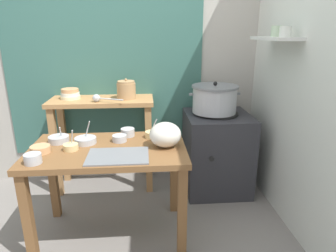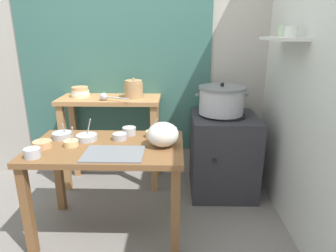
{
  "view_description": "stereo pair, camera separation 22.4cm",
  "coord_description": "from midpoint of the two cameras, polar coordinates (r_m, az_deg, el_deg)",
  "views": [
    {
      "loc": [
        0.23,
        -1.92,
        1.5
      ],
      "look_at": [
        0.4,
        0.2,
        0.82
      ],
      "focal_mm": 31.65,
      "sensor_mm": 36.0,
      "label": 1
    },
    {
      "loc": [
        0.45,
        -1.93,
        1.5
      ],
      "look_at": [
        0.4,
        0.2,
        0.82
      ],
      "focal_mm": 31.65,
      "sensor_mm": 36.0,
      "label": 2
    }
  ],
  "objects": [
    {
      "name": "prep_bowl_3",
      "position": [
        2.07,
        -27.49,
        -5.61
      ],
      "size": [
        0.11,
        0.11,
        0.06
      ],
      "color": "#B7BABF",
      "rests_on": "prep_table"
    },
    {
      "name": "prep_bowl_0",
      "position": [
        2.23,
        -26.02,
        -3.99
      ],
      "size": [
        0.13,
        0.13,
        0.05
      ],
      "color": "tan",
      "rests_on": "prep_table"
    },
    {
      "name": "prep_table",
      "position": [
        2.2,
        -14.23,
        -6.75
      ],
      "size": [
        1.1,
        0.66,
        0.72
      ],
      "color": "brown",
      "rests_on": "ground"
    },
    {
      "name": "prep_bowl_8",
      "position": [
        2.37,
        -22.87,
        -2.34
      ],
      "size": [
        0.15,
        0.15,
        0.13
      ],
      "color": "#B7BABF",
      "rests_on": "prep_table"
    },
    {
      "name": "wall_right",
      "position": [
        2.38,
        22.31,
        11.61
      ],
      "size": [
        0.3,
        3.2,
        2.6
      ],
      "color": "silver",
      "rests_on": "ground"
    },
    {
      "name": "prep_bowl_7",
      "position": [
        2.25,
        -12.15,
        -2.32
      ],
      "size": [
        0.11,
        0.11,
        0.05
      ],
      "color": "#B7BABF",
      "rests_on": "prep_table"
    },
    {
      "name": "serving_tray",
      "position": [
        1.99,
        -12.83,
        -5.73
      ],
      "size": [
        0.4,
        0.28,
        0.01
      ],
      "primitive_type": "cube",
      "color": "slate",
      "rests_on": "prep_table"
    },
    {
      "name": "ground_plane",
      "position": [
        2.47,
        -12.31,
        -20.28
      ],
      "size": [
        9.0,
        9.0,
        0.0
      ],
      "primitive_type": "plane",
      "color": "gray"
    },
    {
      "name": "wall_back",
      "position": [
        3.04,
        -9.71,
        13.77
      ],
      "size": [
        4.4,
        0.12,
        2.6
      ],
      "color": "#B2ADA3",
      "rests_on": "ground"
    },
    {
      "name": "steamer_pot",
      "position": [
        2.76,
        6.68,
        5.2
      ],
      "size": [
        0.48,
        0.43,
        0.29
      ],
      "color": "#B7BABF",
      "rests_on": "stove_block"
    },
    {
      "name": "stove_block",
      "position": [
        2.91,
        7.16,
        -5.0
      ],
      "size": [
        0.6,
        0.61,
        0.78
      ],
      "color": "#2D2D33",
      "rests_on": "ground"
    },
    {
      "name": "prep_bowl_2",
      "position": [
        2.28,
        -18.35,
        -2.63
      ],
      "size": [
        0.16,
        0.16,
        0.17
      ],
      "color": "#B7BABF",
      "rests_on": "prep_table"
    },
    {
      "name": "clay_pot",
      "position": [
        2.82,
        -10.31,
        6.83
      ],
      "size": [
        0.17,
        0.17,
        0.19
      ],
      "color": "tan",
      "rests_on": "back_shelf_table"
    },
    {
      "name": "prep_bowl_6",
      "position": [
        2.34,
        -2.63,
        -1.01
      ],
      "size": [
        0.11,
        0.11,
        0.06
      ],
      "color": "#B7BABF",
      "rests_on": "prep_table"
    },
    {
      "name": "prep_bowl_5",
      "position": [
        2.35,
        -10.48,
        -1.18
      ],
      "size": [
        0.11,
        0.11,
        0.06
      ],
      "color": "#B7BABF",
      "rests_on": "prep_table"
    },
    {
      "name": "bowl_stack_enamel",
      "position": [
        2.95,
        -20.41,
        5.78
      ],
      "size": [
        0.18,
        0.18,
        0.1
      ],
      "color": "beige",
      "rests_on": "back_shelf_table"
    },
    {
      "name": "plastic_bag",
      "position": [
        2.09,
        -3.59,
        -1.71
      ],
      "size": [
        0.22,
        0.22,
        0.18
      ],
      "primitive_type": "ellipsoid",
      "color": "silver",
      "rests_on": "prep_table"
    },
    {
      "name": "prep_bowl_1",
      "position": [
        2.29,
        -5.82,
        -1.61
      ],
      "size": [
        0.11,
        0.11,
        0.15
      ],
      "color": "#E5C684",
      "rests_on": "prep_table"
    },
    {
      "name": "ladle",
      "position": [
        2.74,
        -15.69,
        5.16
      ],
      "size": [
        0.28,
        0.14,
        0.07
      ],
      "color": "#B7BABF",
      "rests_on": "back_shelf_table"
    },
    {
      "name": "back_shelf_table",
      "position": [
        2.92,
        -14.57,
        0.8
      ],
      "size": [
        0.96,
        0.4,
        0.9
      ],
      "color": "#B27F4C",
      "rests_on": "ground"
    },
    {
      "name": "prep_bowl_4",
      "position": [
        2.19,
        -21.04,
        -3.77
      ],
      "size": [
        0.1,
        0.1,
        0.15
      ],
      "color": "#E5C684",
      "rests_on": "prep_table"
    }
  ]
}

